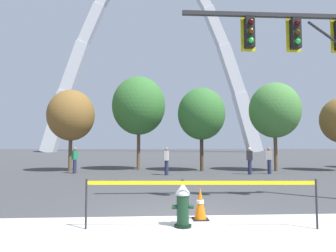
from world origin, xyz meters
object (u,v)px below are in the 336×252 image
at_px(pedestrian_standing_center, 269,160).
at_px(pedestrian_walking_left, 250,160).
at_px(traffic_signal_gantry, 330,60).
at_px(pedestrian_near_trees, 167,161).
at_px(traffic_cone_by_hydrant, 200,204).
at_px(pedestrian_walking_right, 75,160).
at_px(monument_arch, 154,61).
at_px(fire_hydrant, 183,205).

bearing_deg(pedestrian_standing_center, pedestrian_walking_left, -169.31).
relative_size(traffic_signal_gantry, pedestrian_near_trees, 4.04).
relative_size(traffic_cone_by_hydrant, traffic_signal_gantry, 0.11).
relative_size(pedestrian_standing_center, pedestrian_walking_right, 1.00).
bearing_deg(pedestrian_walking_right, traffic_cone_by_hydrant, -63.12).
bearing_deg(pedestrian_near_trees, pedestrian_walking_right, 165.97).
relative_size(pedestrian_walking_left, pedestrian_walking_right, 1.00).
bearing_deg(monument_arch, traffic_cone_by_hydrant, -89.61).
distance_m(monument_arch, pedestrian_near_trees, 60.08).
distance_m(fire_hydrant, monument_arch, 70.17).
distance_m(traffic_signal_gantry, pedestrian_near_trees, 10.26).
bearing_deg(monument_arch, pedestrian_walking_left, -84.74).
bearing_deg(traffic_signal_gantry, traffic_cone_by_hydrant, -160.58).
relative_size(monument_arch, pedestrian_standing_center, 34.25).
height_order(fire_hydrant, traffic_cone_by_hydrant, fire_hydrant).
xyz_separation_m(fire_hydrant, monument_arch, (0.02, 66.45, 22.54)).
bearing_deg(traffic_cone_by_hydrant, fire_hydrant, -129.54).
distance_m(traffic_signal_gantry, pedestrian_walking_right, 14.53).
relative_size(pedestrian_walking_left, pedestrian_near_trees, 1.00).
distance_m(pedestrian_standing_center, pedestrian_walking_right, 11.79).
xyz_separation_m(traffic_signal_gantry, pedestrian_near_trees, (-4.46, 8.57, -3.45)).
bearing_deg(pedestrian_walking_left, traffic_cone_by_hydrant, -114.62).
height_order(traffic_signal_gantry, pedestrian_walking_right, traffic_signal_gantry).
bearing_deg(pedestrian_near_trees, traffic_signal_gantry, -62.51).
bearing_deg(pedestrian_walking_left, pedestrian_near_trees, -178.35).
xyz_separation_m(monument_arch, pedestrian_walking_left, (5.12, -55.69, -22.19)).
bearing_deg(monument_arch, fire_hydrant, -90.02).
bearing_deg(traffic_signal_gantry, pedestrian_walking_right, 135.15).
xyz_separation_m(monument_arch, pedestrian_walking_right, (-5.35, -54.44, -22.19)).
height_order(fire_hydrant, pedestrian_walking_right, pedestrian_walking_right).
relative_size(monument_arch, pedestrian_near_trees, 34.25).
bearing_deg(traffic_signal_gantry, pedestrian_standing_center, 78.99).
xyz_separation_m(monument_arch, pedestrian_near_trees, (0.20, -55.83, -22.19)).
bearing_deg(pedestrian_walking_left, pedestrian_standing_center, 10.69).
bearing_deg(pedestrian_walking_left, traffic_signal_gantry, -93.05).
relative_size(monument_arch, pedestrian_walking_right, 34.25).
relative_size(traffic_signal_gantry, monument_arch, 0.12).
height_order(traffic_signal_gantry, pedestrian_near_trees, traffic_signal_gantry).
distance_m(fire_hydrant, pedestrian_near_trees, 10.63).
xyz_separation_m(fire_hydrant, pedestrian_walking_right, (-5.33, 12.01, 0.35)).
relative_size(fire_hydrant, monument_arch, 0.02).
relative_size(traffic_signal_gantry, pedestrian_standing_center, 4.04).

